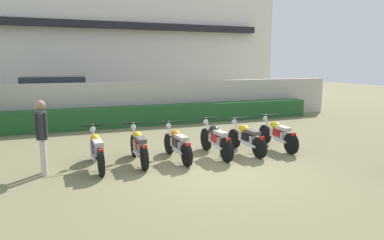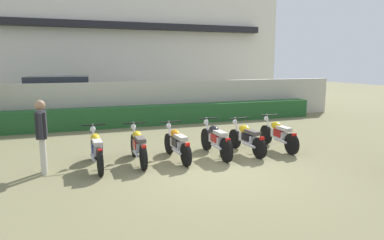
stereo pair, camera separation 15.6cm
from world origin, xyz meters
name	(u,v)px [view 1 (the left image)]	position (x,y,z in m)	size (l,w,h in m)	color
ground	(216,171)	(0.00, 0.00, 0.00)	(60.00, 60.00, 0.00)	olive
building	(113,35)	(0.00, 15.54, 4.23)	(19.43, 6.50, 8.46)	silver
compound_wall	(144,102)	(0.00, 7.19, 0.86)	(18.46, 0.30, 1.72)	#BCB7A8
hedge_row	(149,115)	(0.00, 6.49, 0.39)	(14.77, 0.70, 0.78)	#235628
parked_car	(59,97)	(-3.36, 9.87, 0.94)	(4.61, 2.32, 1.89)	#9EA3A8
motorcycle_in_row_0	(97,149)	(-2.56, 1.27, 0.46)	(0.60, 1.96, 0.97)	black
motorcycle_in_row_1	(139,146)	(-1.53, 1.33, 0.45)	(0.60, 1.89, 0.96)	black
motorcycle_in_row_2	(177,143)	(-0.54, 1.25, 0.44)	(0.60, 1.85, 0.94)	black
motorcycle_in_row_3	(216,139)	(0.56, 1.25, 0.46)	(0.60, 1.95, 0.98)	black
motorcycle_in_row_4	(246,138)	(1.48, 1.21, 0.44)	(0.60, 1.81, 0.94)	black
motorcycle_in_row_5	(278,134)	(2.58, 1.32, 0.44)	(0.60, 1.93, 0.95)	black
inspector_person	(42,131)	(-3.73, 1.22, 1.00)	(0.23, 0.68, 1.68)	beige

